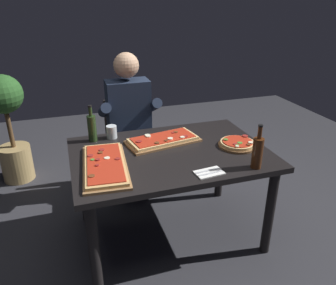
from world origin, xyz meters
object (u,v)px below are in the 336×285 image
(pizza_round_far, at_px, (237,144))
(pizza_rectangular_left, at_px, (105,165))
(wine_bottle_dark, at_px, (258,152))
(dining_table, at_px, (170,163))
(diner_chair, at_px, (129,140))
(tumbler_near_camera, at_px, (112,133))
(potted_plant_corner, at_px, (9,124))
(seated_diner, at_px, (130,120))
(pizza_rectangular_front, at_px, (163,140))
(oil_bottle_amber, at_px, (92,127))

(pizza_round_far, bearing_deg, pizza_rectangular_left, -178.12)
(pizza_round_far, distance_m, wine_bottle_dark, 0.35)
(pizza_round_far, relative_size, wine_bottle_dark, 0.94)
(dining_table, distance_m, pizza_round_far, 0.52)
(diner_chair, bearing_deg, tumbler_near_camera, -114.43)
(diner_chair, xyz_separation_m, potted_plant_corner, (-1.09, 0.47, 0.13))
(potted_plant_corner, bearing_deg, wine_bottle_dark, -45.56)
(tumbler_near_camera, bearing_deg, seated_diner, 58.78)
(diner_chair, distance_m, potted_plant_corner, 1.19)
(pizza_rectangular_left, relative_size, pizza_round_far, 2.33)
(pizza_rectangular_front, height_order, diner_chair, diner_chair)
(pizza_round_far, xyz_separation_m, seated_diner, (-0.65, 0.80, -0.02))
(wine_bottle_dark, relative_size, oil_bottle_amber, 1.05)
(tumbler_near_camera, height_order, seated_diner, seated_diner)
(pizza_rectangular_front, bearing_deg, tumbler_near_camera, 150.56)
(wine_bottle_dark, xyz_separation_m, seated_diner, (-0.60, 1.13, -0.11))
(dining_table, relative_size, tumbler_near_camera, 13.88)
(pizza_round_far, bearing_deg, seated_diner, 128.88)
(dining_table, bearing_deg, diner_chair, 99.33)
(tumbler_near_camera, relative_size, seated_diner, 0.08)
(pizza_rectangular_front, relative_size, diner_chair, 0.67)
(pizza_rectangular_front, distance_m, potted_plant_corner, 1.69)
(wine_bottle_dark, distance_m, potted_plant_corner, 2.42)
(oil_bottle_amber, xyz_separation_m, potted_plant_corner, (-0.72, 0.96, -0.23))
(pizza_rectangular_front, bearing_deg, seated_diner, 104.13)
(dining_table, bearing_deg, potted_plant_corner, 132.88)
(tumbler_near_camera, bearing_deg, pizza_rectangular_front, -29.44)
(pizza_rectangular_front, bearing_deg, pizza_rectangular_left, -150.50)
(wine_bottle_dark, xyz_separation_m, tumbler_near_camera, (-0.82, 0.77, -0.07))
(pizza_rectangular_left, bearing_deg, diner_chair, 70.40)
(pizza_rectangular_front, bearing_deg, wine_bottle_dark, -51.30)
(pizza_round_far, relative_size, oil_bottle_amber, 0.99)
(oil_bottle_amber, height_order, diner_chair, oil_bottle_amber)
(seated_diner, bearing_deg, pizza_round_far, -51.12)
(pizza_round_far, relative_size, diner_chair, 0.32)
(tumbler_near_camera, bearing_deg, pizza_rectangular_left, -104.41)
(potted_plant_corner, bearing_deg, pizza_rectangular_left, -62.19)
(oil_bottle_amber, bearing_deg, potted_plant_corner, 127.03)
(dining_table, xyz_separation_m, diner_chair, (-0.14, 0.86, -0.16))
(pizza_rectangular_front, height_order, oil_bottle_amber, oil_bottle_amber)
(diner_chair, bearing_deg, oil_bottle_amber, -126.71)
(pizza_rectangular_left, bearing_deg, dining_table, 11.55)
(pizza_rectangular_front, relative_size, potted_plant_corner, 0.53)
(dining_table, bearing_deg, seated_diner, 100.82)
(wine_bottle_dark, distance_m, oil_bottle_amber, 1.23)
(pizza_rectangular_front, relative_size, pizza_round_far, 2.08)
(pizza_rectangular_front, relative_size, wine_bottle_dark, 1.96)
(dining_table, height_order, pizza_rectangular_left, pizza_rectangular_left)
(oil_bottle_amber, xyz_separation_m, diner_chair, (0.37, 0.49, -0.36))
(oil_bottle_amber, distance_m, diner_chair, 0.71)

